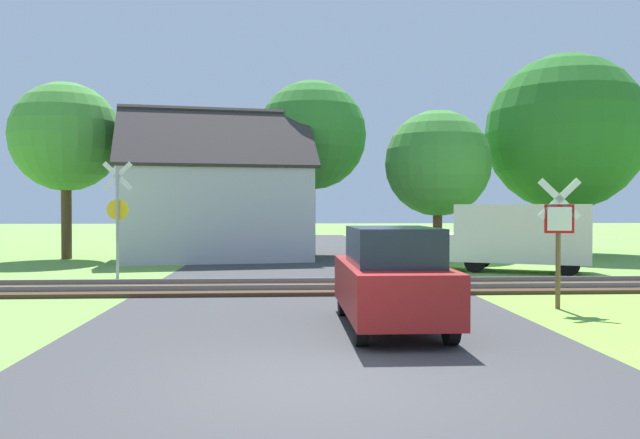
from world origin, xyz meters
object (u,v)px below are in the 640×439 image
house (215,208)px  mail_truck (517,235)px  stop_sign_near (559,231)px  tree_far (565,133)px  tree_right (438,163)px  crossing_sign_far (117,211)px  tree_center (312,135)px  tree_left (66,137)px  parked_car (391,278)px

house → mail_truck: house is taller
stop_sign_near → tree_far: bearing=-106.5°
tree_right → mail_truck: (1.04, -6.56, -2.83)m
crossing_sign_far → tree_right: tree_right is taller
tree_right → tree_center: tree_center is taller
stop_sign_near → tree_left: bearing=-34.7°
stop_sign_near → mail_truck: size_ratio=0.52×
stop_sign_near → crossing_sign_far: crossing_sign_far is taller
house → tree_left: size_ratio=1.16×
crossing_sign_far → stop_sign_near: bearing=-34.5°
house → tree_right: 9.76m
stop_sign_near → mail_truck: (2.01, 7.61, -0.39)m
stop_sign_near → parked_car: size_ratio=0.68×
house → tree_center: 5.77m
mail_truck → tree_center: bearing=63.6°
crossing_sign_far → tree_right: 14.20m
house → tree_far: (15.78, 2.01, 3.49)m
crossing_sign_far → house: (2.14, 7.07, 0.07)m
mail_truck → tree_left: bearing=94.5°
tree_right → mail_truck: tree_right is taller
stop_sign_near → parked_car: bearing=34.8°
house → tree_right: bearing=-4.7°
tree_right → tree_center: 5.79m
mail_truck → tree_far: bearing=-8.6°
tree_far → tree_center: size_ratio=1.16×
tree_far → mail_truck: tree_far is taller
tree_left → crossing_sign_far: bearing=-61.6°
tree_left → mail_truck: size_ratio=1.41×
mail_truck → parked_car: (-5.85, -9.51, -0.34)m
house → tree_far: bearing=-1.9°
house → mail_truck: (10.58, -5.81, -0.87)m
stop_sign_near → tree_right: tree_right is taller
tree_left → tree_far: bearing=3.9°
tree_left → tree_center: (10.36, 1.79, 0.36)m
house → mail_truck: 12.10m
stop_sign_near → tree_center: bearing=-65.6°
stop_sign_near → crossing_sign_far: (-10.71, 6.35, 0.41)m
house → parked_car: 16.08m
mail_truck → house: bearing=86.3°
crossing_sign_far → house: house is taller
house → tree_far: size_ratio=0.93×
tree_far → stop_sign_near: bearing=-115.1°
stop_sign_near → tree_far: 17.49m
stop_sign_near → house: 15.93m
crossing_sign_far → parked_car: bearing=-54.1°
house → crossing_sign_far: bearing=-116.1°
stop_sign_near → tree_left: (-14.80, 13.92, 3.44)m
stop_sign_near → tree_right: bearing=-85.3°
crossing_sign_far → tree_left: tree_left is taller
tree_far → parked_car: tree_far is taller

